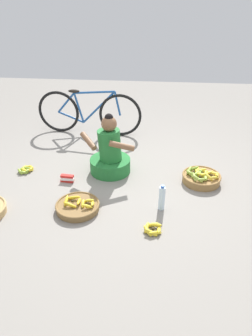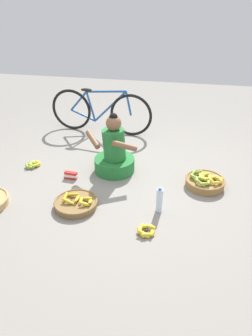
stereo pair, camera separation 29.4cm
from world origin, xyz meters
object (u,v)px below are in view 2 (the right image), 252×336
banana_basket_near_bicycle (205,181)px  loose_bananas_mid_right (33,164)px  water_bottle (159,200)px  packet_carton_stack (71,175)px  loose_bananas_near_vendor (146,231)px  bicycle_leaning (100,112)px  banana_basket_front_center (76,203)px  vendor_woman_front (114,154)px

banana_basket_near_bicycle → loose_bananas_mid_right: banana_basket_near_bicycle is taller
water_bottle → packet_carton_stack: size_ratio=1.74×
loose_bananas_near_vendor → banana_basket_near_bicycle: bearing=59.3°
bicycle_leaning → loose_bananas_near_vendor: (1.10, -2.30, -0.33)m
loose_bananas_mid_right → loose_bananas_near_vendor: bearing=-30.7°
banana_basket_front_center → packet_carton_stack: (-0.26, 0.53, 0.00)m
bicycle_leaning → packet_carton_stack: 1.53m
bicycle_leaning → water_bottle: (1.18, -1.93, -0.22)m
banana_basket_front_center → loose_bananas_mid_right: (-0.87, 0.73, -0.02)m
bicycle_leaning → packet_carton_stack: bicycle_leaning is taller
bicycle_leaning → banana_basket_near_bicycle: bicycle_leaning is taller
loose_bananas_mid_right → water_bottle: (1.76, -0.62, 0.11)m
vendor_woman_front → loose_bananas_mid_right: bearing=-174.4°
banana_basket_near_bicycle → loose_bananas_mid_right: bearing=179.1°
vendor_woman_front → banana_basket_front_center: size_ratio=1.66×
banana_basket_front_center → water_bottle: size_ratio=1.59×
packet_carton_stack → banana_basket_near_bicycle: bearing=5.6°
bicycle_leaning → packet_carton_stack: size_ratio=9.94×
bicycle_leaning → loose_bananas_mid_right: bicycle_leaning is taller
banana_basket_near_bicycle → loose_bananas_mid_right: 2.25m
bicycle_leaning → loose_bananas_near_vendor: size_ratio=8.19×
water_bottle → packet_carton_stack: (-1.15, 0.43, -0.10)m
packet_carton_stack → loose_bananas_mid_right: bearing=162.2°
loose_bananas_mid_right → banana_basket_front_center: bearing=-39.9°
banana_basket_near_bicycle → packet_carton_stack: banana_basket_near_bicycle is taller
loose_bananas_near_vendor → water_bottle: water_bottle is taller
vendor_woman_front → loose_bananas_mid_right: size_ratio=3.39×
loose_bananas_near_vendor → banana_basket_front_center: bearing=161.6°
vendor_woman_front → packet_carton_stack: (-0.49, -0.30, -0.21)m
vendor_woman_front → bicycle_leaning: 1.31m
bicycle_leaning → water_bottle: bearing=-58.5°
banana_basket_front_center → packet_carton_stack: banana_basket_front_center is taller
bicycle_leaning → loose_bananas_near_vendor: bicycle_leaning is taller
loose_bananas_mid_right → packet_carton_stack: bearing=-17.8°
loose_bananas_near_vendor → vendor_woman_front: bearing=117.7°
banana_basket_near_bicycle → banana_basket_front_center: size_ratio=0.99×
vendor_woman_front → banana_basket_front_center: 0.89m
loose_bananas_near_vendor → water_bottle: size_ratio=0.70×
loose_bananas_mid_right → water_bottle: size_ratio=0.78×
water_bottle → packet_carton_stack: bearing=159.7°
loose_bananas_mid_right → packet_carton_stack: 0.64m
vendor_woman_front → water_bottle: vendor_woman_front is taller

